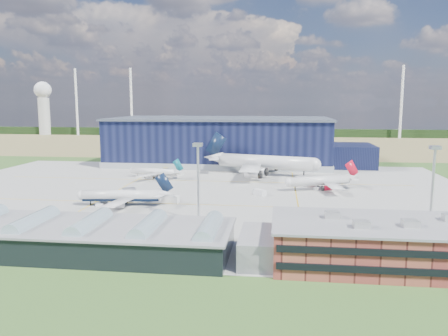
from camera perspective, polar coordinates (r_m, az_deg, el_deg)
ground at (r=160.38m, az=-4.92°, el=-3.91°), size 600.00×600.00×0.00m
apron at (r=169.95m, az=-4.21°, el=-3.19°), size 220.00×160.00×0.08m
farmland at (r=376.15m, az=2.10°, el=3.26°), size 600.00×220.00×0.01m
treeline at (r=455.33m, az=3.00°, el=4.68°), size 600.00×8.00×8.00m
horizon_dressing at (r=500.60m, az=-19.66°, el=8.00°), size 440.20×18.00×70.00m
hangar at (r=250.79m, az=0.21°, el=3.30°), size 145.00×62.00×26.10m
ops_building at (r=100.14m, az=19.73°, el=-9.22°), size 46.00×23.00×10.90m
glass_concourse at (r=105.73m, az=-15.31°, el=-8.71°), size 78.00×23.00×8.60m
light_mast_center at (r=126.69m, az=-3.41°, el=-0.13°), size 2.60×2.60×23.00m
light_mast_east at (r=131.42m, az=25.68°, el=-0.65°), size 2.60×2.60×23.00m
airliner_navy at (r=151.22m, az=-13.31°, el=-2.77°), size 37.26×36.64×10.87m
airliner_red at (r=178.23m, az=12.35°, el=-1.02°), size 44.55×44.19×11.03m
airliner_widebody at (r=209.66m, az=5.46°, el=1.71°), size 73.50×72.62×19.44m
airliner_regional at (r=203.52m, az=-9.15°, el=-0.01°), size 34.02×33.56×9.28m
gse_tug_a at (r=128.56m, az=-22.45°, el=-7.38°), size 2.34×3.38×1.31m
gse_van_a at (r=152.89m, az=-6.99°, el=-4.07°), size 6.17×3.36×2.56m
gse_cart_a at (r=178.05m, az=11.99°, el=-2.64°), size 2.65×3.09×1.13m
gse_van_b at (r=164.05m, az=4.68°, el=-3.22°), size 5.29×5.14×2.32m
gse_tug_c at (r=224.41m, az=-7.75°, el=-0.20°), size 3.02×3.82×1.46m
gse_cart_b at (r=212.10m, az=-5.63°, el=-0.68°), size 3.54×3.80×1.37m
airstair at (r=154.92m, az=-15.59°, el=-4.10°), size 3.43×4.84×2.88m
car_a at (r=114.27m, az=22.00°, el=-9.38°), size 3.43×2.06×1.09m
car_b at (r=122.77m, az=6.29°, el=-7.53°), size 3.93×2.34×1.22m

